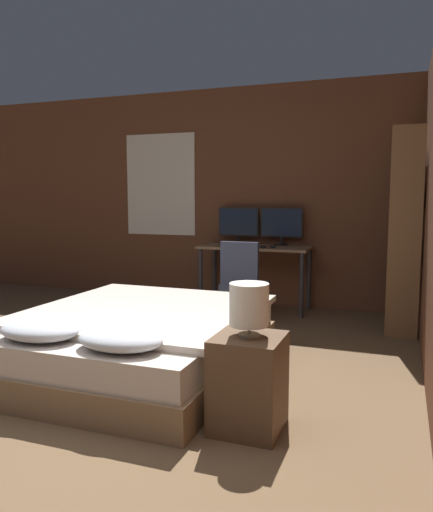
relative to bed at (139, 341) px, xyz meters
name	(u,v)px	position (x,y,z in m)	size (l,w,h in m)	color
ground_plane	(70,450)	(0.26, -1.22, -0.24)	(20.00, 20.00, 0.00)	brown
wall_back	(263,197)	(0.25, 2.74, 1.11)	(12.00, 0.08, 2.70)	brown
bed	(139,341)	(0.00, 0.00, 0.00)	(1.70, 2.04, 0.55)	#846647
nightstand	(248,383)	(1.09, -0.65, 0.04)	(0.39, 0.41, 0.55)	brown
bedside_lamp	(249,305)	(1.09, -0.65, 0.50)	(0.23, 0.23, 0.31)	gray
desk	(255,255)	(0.25, 2.38, 0.42)	(1.32, 0.58, 0.77)	#846042
monitor_left	(238,223)	(-0.02, 2.57, 0.78)	(0.51, 0.16, 0.45)	black
monitor_right	(282,224)	(0.53, 2.57, 0.78)	(0.51, 0.16, 0.45)	black
keyboard	(251,247)	(0.25, 2.19, 0.54)	(0.34, 0.13, 0.02)	black
computer_mouse	(273,247)	(0.52, 2.19, 0.55)	(0.07, 0.05, 0.04)	black
office_chair	(243,293)	(0.35, 1.60, 0.11)	(0.52, 0.52, 0.90)	black
bookshelf	(405,221)	(1.91, 1.97, 0.87)	(0.30, 0.80, 2.01)	brown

